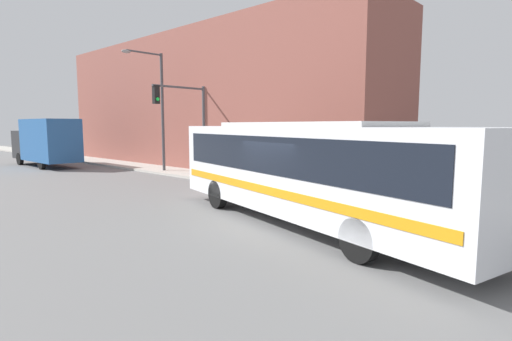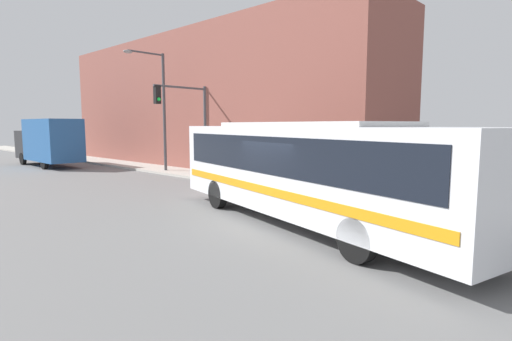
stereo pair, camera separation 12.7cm
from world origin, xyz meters
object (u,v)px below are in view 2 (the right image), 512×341
at_px(street_lamp, 159,101).
at_px(pedestrian_near_corner, 242,161).
at_px(pedestrian_mid_block, 194,159).
at_px(delivery_truck, 49,141).
at_px(traffic_light_pole, 188,114).
at_px(fire_hydrant, 300,182).
at_px(city_bus, 306,166).
at_px(parking_meter, 196,160).

distance_m(street_lamp, pedestrian_near_corner, 6.95).
height_order(pedestrian_near_corner, pedestrian_mid_block, pedestrian_near_corner).
height_order(delivery_truck, pedestrian_near_corner, delivery_truck).
distance_m(traffic_light_pole, street_lamp, 4.29).
bearing_deg(pedestrian_mid_block, traffic_light_pole, -136.10).
height_order(street_lamp, pedestrian_near_corner, street_lamp).
xyz_separation_m(delivery_truck, pedestrian_mid_block, (3.86, -11.95, -0.82)).
relative_size(fire_hydrant, pedestrian_mid_block, 0.42).
bearing_deg(fire_hydrant, city_bus, -140.88).
height_order(parking_meter, pedestrian_mid_block, pedestrian_mid_block).
bearing_deg(pedestrian_mid_block, delivery_truck, 107.91).
xyz_separation_m(fire_hydrant, pedestrian_near_corner, (1.20, 4.88, 0.52)).
xyz_separation_m(city_bus, fire_hydrant, (4.44, 3.61, -1.29)).
height_order(street_lamp, pedestrian_mid_block, street_lamp).
bearing_deg(city_bus, pedestrian_mid_block, 81.96).
distance_m(traffic_light_pole, pedestrian_mid_block, 3.23).
distance_m(parking_meter, street_lamp, 4.83).
xyz_separation_m(city_bus, traffic_light_pole, (3.43, 10.30, 1.76)).
relative_size(traffic_light_pole, pedestrian_near_corner, 2.88).
distance_m(delivery_truck, pedestrian_near_corner, 15.86).
distance_m(traffic_light_pole, parking_meter, 2.82).
distance_m(delivery_truck, parking_meter, 13.13).
bearing_deg(street_lamp, delivery_truck, 109.86).
bearing_deg(pedestrian_near_corner, pedestrian_mid_block, 103.75).
relative_size(delivery_truck, fire_hydrant, 10.66).
bearing_deg(street_lamp, pedestrian_near_corner, -77.51).
height_order(city_bus, traffic_light_pole, traffic_light_pole).
bearing_deg(street_lamp, parking_meter, -88.16).
xyz_separation_m(city_bus, pedestrian_near_corner, (5.64, 8.49, -0.77)).
xyz_separation_m(delivery_truck, street_lamp, (3.33, -9.23, 2.60)).
height_order(fire_hydrant, parking_meter, parking_meter).
height_order(traffic_light_pole, pedestrian_mid_block, traffic_light_pole).
relative_size(street_lamp, pedestrian_near_corner, 4.19).
distance_m(city_bus, traffic_light_pole, 11.00).
xyz_separation_m(traffic_light_pole, pedestrian_mid_block, (1.43, 1.38, -2.54)).
distance_m(delivery_truck, fire_hydrant, 20.36).
distance_m(city_bus, pedestrian_near_corner, 10.22).
relative_size(traffic_light_pole, parking_meter, 3.85).
bearing_deg(traffic_light_pole, delivery_truck, 100.33).
xyz_separation_m(city_bus, street_lamp, (4.33, 14.40, 2.64)).
distance_m(city_bus, pedestrian_mid_block, 12.68).
bearing_deg(delivery_truck, pedestrian_near_corner, -72.95).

